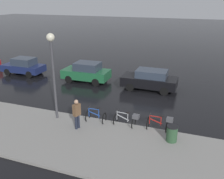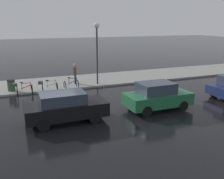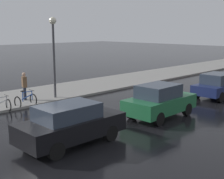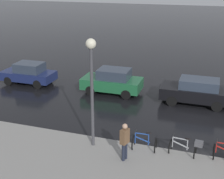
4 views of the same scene
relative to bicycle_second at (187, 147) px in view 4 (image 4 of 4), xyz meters
The scene contains 8 objects.
ground_plane 3.80m from the bicycle_second, ahead, with size 140.00×140.00×0.00m, color black.
bicycle_second is the anchor object (origin of this frame).
bicycle_third 1.84m from the bicycle_second, 94.14° to the left, with size 0.74×1.09×0.98m.
car_black 6.30m from the bicycle_second, ahead, with size 1.85×4.21×1.60m.
car_green 8.49m from the bicycle_second, 40.70° to the left, with size 1.90×3.96×1.67m.
car_navy 13.46m from the bicycle_second, 62.01° to the left, with size 1.79×3.84×1.57m.
pedestrian 2.80m from the bicycle_second, 117.46° to the left, with size 0.45×0.35×1.81m.
streetlamp 5.18m from the bicycle_second, 97.73° to the left, with size 0.44×0.44×5.06m.
Camera 4 is at (-15.97, -0.71, 7.49)m, focal length 50.00 mm.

